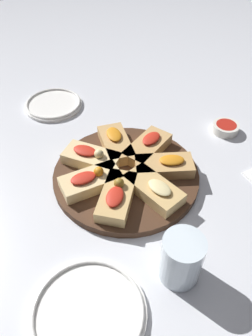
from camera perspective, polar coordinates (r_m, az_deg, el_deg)
The scene contains 13 objects.
ground_plane at distance 0.82m, azimuth -0.00°, elevation -1.68°, with size 3.00×3.00×0.00m, color silver.
serving_board at distance 0.82m, azimuth -0.00°, elevation -1.22°, with size 0.36×0.36×0.02m, color #422819.
focaccia_slice_0 at distance 0.77m, azimuth -6.25°, elevation -2.05°, with size 0.07×0.14×0.05m.
focaccia_slice_1 at distance 0.73m, azimuth -1.61°, elevation -4.88°, with size 0.15×0.14×0.05m.
focaccia_slice_2 at distance 0.75m, azimuth 4.87°, elevation -3.67°, with size 0.15×0.10×0.04m.
focaccia_slice_3 at distance 0.81m, azimuth 6.73°, elevation 0.38°, with size 0.12×0.16×0.04m.
focaccia_slice_4 at distance 0.86m, azimuth 3.76°, elevation 3.66°, with size 0.12×0.16×0.04m.
focaccia_slice_5 at distance 0.87m, azimuth -1.80°, elevation 4.29°, with size 0.15×0.09×0.04m.
focaccia_slice_6 at distance 0.83m, azimuth -6.03°, elevation 1.84°, with size 0.15×0.14×0.05m.
plate_left at distance 0.63m, azimuth -6.63°, elevation -23.72°, with size 0.21×0.21×0.02m.
plate_right at distance 1.09m, azimuth -12.53°, elevation 10.81°, with size 0.18×0.18×0.02m.
water_glass at distance 0.63m, azimuth 9.61°, elevation -15.32°, with size 0.08×0.08×0.11m, color silver.
dipping_bowl at distance 1.00m, azimuth 16.97°, elevation 6.73°, with size 0.07×0.07×0.02m.
Camera 1 is at (-0.50, 0.27, 0.59)m, focal length 35.00 mm.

